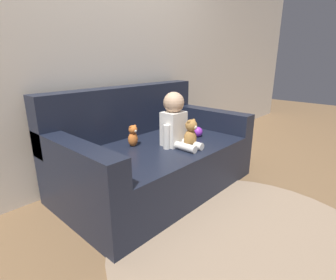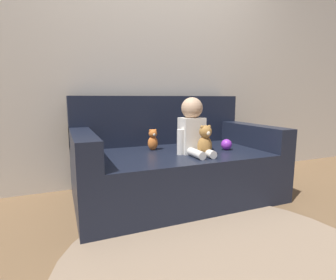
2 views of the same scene
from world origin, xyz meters
TOP-DOWN VIEW (x-y plane):
  - ground_plane at (0.00, 0.00)m, footprint 12.00×12.00m
  - wall_back at (0.00, 0.58)m, footprint 8.00×0.05m
  - couch at (0.00, 0.06)m, footprint 1.70×1.00m
  - person_baby at (0.08, -0.15)m, footprint 0.28×0.36m
  - teddy_bear_brown at (0.12, -0.29)m, footprint 0.12×0.11m
  - plush_toy_side at (-0.17, 0.10)m, footprint 0.09×0.08m
  - toy_ball at (0.43, -0.13)m, footprint 0.09×0.09m
  - floor_rug at (-0.15, -0.96)m, footprint 1.78×1.78m

SIDE VIEW (x-z plane):
  - ground_plane at x=0.00m, z-range 0.00..0.00m
  - floor_rug at x=-0.15m, z-range 0.00..0.01m
  - couch at x=0.00m, z-range -0.14..0.75m
  - toy_ball at x=0.43m, z-range 0.42..0.51m
  - plush_toy_side at x=-0.17m, z-range 0.42..0.60m
  - teddy_bear_brown at x=0.12m, z-range 0.42..0.66m
  - person_baby at x=0.08m, z-range 0.40..0.85m
  - wall_back at x=0.00m, z-range 0.00..2.60m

